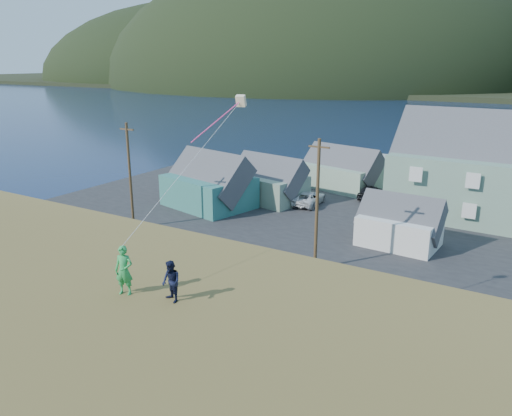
{
  "coord_description": "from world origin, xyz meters",
  "views": [
    {
      "loc": [
        12.16,
        -30.6,
        15.24
      ],
      "look_at": [
        1.06,
        -12.06,
        8.8
      ],
      "focal_mm": 35.0,
      "sensor_mm": 36.0,
      "label": 1
    }
  ],
  "objects_px": {
    "shed_white": "(400,223)",
    "kite_flyer_green": "(124,270)",
    "wharf": "(401,167)",
    "shed_palegreen_far": "(341,169)",
    "shed_palegreen_near": "(267,181)",
    "kite_flyer_navy": "(171,282)",
    "shed_teal": "(209,183)"
  },
  "relations": [
    {
      "from": "shed_white",
      "to": "kite_flyer_green",
      "type": "distance_m",
      "value": 29.48
    },
    {
      "from": "shed_palegreen_near",
      "to": "shed_white",
      "type": "distance_m",
      "value": 17.78
    },
    {
      "from": "shed_palegreen_near",
      "to": "shed_palegreen_far",
      "type": "bearing_deg",
      "value": 73.2
    },
    {
      "from": "shed_palegreen_near",
      "to": "kite_flyer_navy",
      "type": "xyz_separation_m",
      "value": [
        16.05,
        -34.9,
        5.59
      ]
    },
    {
      "from": "wharf",
      "to": "shed_palegreen_far",
      "type": "relative_size",
      "value": 2.47
    },
    {
      "from": "shed_white",
      "to": "shed_palegreen_far",
      "type": "relative_size",
      "value": 0.67
    },
    {
      "from": "shed_white",
      "to": "kite_flyer_green",
      "type": "bearing_deg",
      "value": -91.17
    },
    {
      "from": "kite_flyer_green",
      "to": "kite_flyer_navy",
      "type": "bearing_deg",
      "value": -6.92
    },
    {
      "from": "kite_flyer_green",
      "to": "shed_palegreen_far",
      "type": "bearing_deg",
      "value": 82.25
    },
    {
      "from": "shed_teal",
      "to": "shed_white",
      "type": "relative_size",
      "value": 1.49
    },
    {
      "from": "shed_white",
      "to": "wharf",
      "type": "bearing_deg",
      "value": 108.34
    },
    {
      "from": "wharf",
      "to": "kite_flyer_green",
      "type": "distance_m",
      "value": 59.85
    },
    {
      "from": "shed_teal",
      "to": "kite_flyer_green",
      "type": "distance_m",
      "value": 35.61
    },
    {
      "from": "shed_palegreen_near",
      "to": "shed_palegreen_far",
      "type": "xyz_separation_m",
      "value": [
        5.0,
        9.35,
        0.11
      ]
    },
    {
      "from": "wharf",
      "to": "kite_flyer_navy",
      "type": "distance_m",
      "value": 59.64
    },
    {
      "from": "shed_palegreen_far",
      "to": "kite_flyer_green",
      "type": "distance_m",
      "value": 45.95
    },
    {
      "from": "shed_white",
      "to": "kite_flyer_green",
      "type": "xyz_separation_m",
      "value": [
        -2.28,
        -28.76,
        6.02
      ]
    },
    {
      "from": "wharf",
      "to": "kite_flyer_navy",
      "type": "xyz_separation_m",
      "value": [
        7.62,
        -58.67,
        7.49
      ]
    },
    {
      "from": "kite_flyer_green",
      "to": "kite_flyer_navy",
      "type": "xyz_separation_m",
      "value": [
        1.8,
        0.4,
        -0.16
      ]
    },
    {
      "from": "shed_teal",
      "to": "shed_palegreen_far",
      "type": "xyz_separation_m",
      "value": [
        9.15,
        14.64,
        -0.26
      ]
    },
    {
      "from": "shed_teal",
      "to": "kite_flyer_navy",
      "type": "bearing_deg",
      "value": -42.44
    },
    {
      "from": "wharf",
      "to": "shed_palegreen_near",
      "type": "bearing_deg",
      "value": -109.51
    },
    {
      "from": "kite_flyer_navy",
      "to": "shed_palegreen_far",
      "type": "bearing_deg",
      "value": 125.14
    },
    {
      "from": "kite_flyer_navy",
      "to": "wharf",
      "type": "bearing_deg",
      "value": 118.52
    },
    {
      "from": "wharf",
      "to": "shed_white",
      "type": "bearing_deg",
      "value": -75.02
    },
    {
      "from": "wharf",
      "to": "shed_white",
      "type": "xyz_separation_m",
      "value": [
        8.11,
        -30.31,
        1.64
      ]
    },
    {
      "from": "shed_palegreen_far",
      "to": "kite_flyer_navy",
      "type": "bearing_deg",
      "value": -62.15
    },
    {
      "from": "wharf",
      "to": "shed_teal",
      "type": "distance_m",
      "value": 31.75
    },
    {
      "from": "shed_white",
      "to": "kite_flyer_navy",
      "type": "height_order",
      "value": "kite_flyer_navy"
    },
    {
      "from": "shed_palegreen_near",
      "to": "kite_flyer_green",
      "type": "bearing_deg",
      "value": -56.71
    },
    {
      "from": "shed_palegreen_far",
      "to": "kite_flyer_green",
      "type": "bearing_deg",
      "value": -64.47
    },
    {
      "from": "shed_teal",
      "to": "kite_flyer_navy",
      "type": "xyz_separation_m",
      "value": [
        20.2,
        -29.61,
        5.22
      ]
    }
  ]
}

